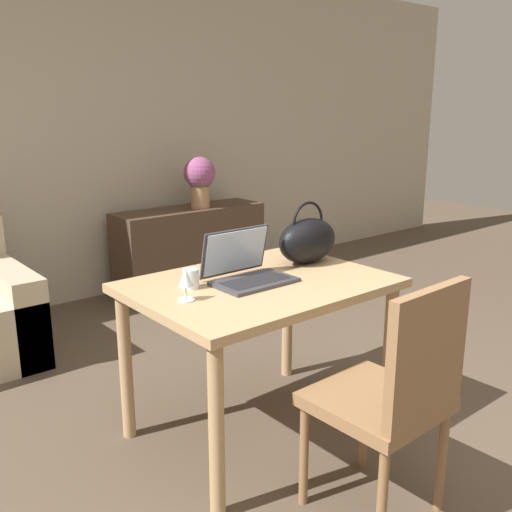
{
  "coord_description": "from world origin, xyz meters",
  "views": [
    {
      "loc": [
        -1.47,
        -1.17,
        1.51
      ],
      "look_at": [
        0.09,
        0.72,
        0.88
      ],
      "focal_mm": 40.0,
      "sensor_mm": 36.0,
      "label": 1
    }
  ],
  "objects_px": {
    "chair": "(394,391)",
    "handbag": "(308,240)",
    "drinking_glass": "(191,279)",
    "wine_glass": "(186,280)",
    "laptop": "(245,267)",
    "flower_vase": "(200,178)"
  },
  "relations": [
    {
      "from": "laptop",
      "to": "handbag",
      "type": "height_order",
      "value": "handbag"
    },
    {
      "from": "handbag",
      "to": "flower_vase",
      "type": "relative_size",
      "value": 0.81
    },
    {
      "from": "chair",
      "to": "drinking_glass",
      "type": "distance_m",
      "value": 0.96
    },
    {
      "from": "chair",
      "to": "handbag",
      "type": "relative_size",
      "value": 2.72
    },
    {
      "from": "drinking_glass",
      "to": "handbag",
      "type": "distance_m",
      "value": 0.69
    },
    {
      "from": "chair",
      "to": "handbag",
      "type": "distance_m",
      "value": 1.01
    },
    {
      "from": "wine_glass",
      "to": "flower_vase",
      "type": "distance_m",
      "value": 2.56
    },
    {
      "from": "chair",
      "to": "drinking_glass",
      "type": "relative_size",
      "value": 10.89
    },
    {
      "from": "laptop",
      "to": "drinking_glass",
      "type": "xyz_separation_m",
      "value": [
        -0.26,
        0.06,
        -0.02
      ]
    },
    {
      "from": "drinking_glass",
      "to": "wine_glass",
      "type": "xyz_separation_m",
      "value": [
        -0.11,
        -0.12,
        0.05
      ]
    },
    {
      "from": "chair",
      "to": "drinking_glass",
      "type": "xyz_separation_m",
      "value": [
        -0.28,
        0.88,
        0.27
      ]
    },
    {
      "from": "handbag",
      "to": "flower_vase",
      "type": "xyz_separation_m",
      "value": [
        0.7,
        1.98,
        0.08
      ]
    },
    {
      "from": "drinking_glass",
      "to": "handbag",
      "type": "xyz_separation_m",
      "value": [
        0.69,
        -0.02,
        0.07
      ]
    },
    {
      "from": "laptop",
      "to": "handbag",
      "type": "xyz_separation_m",
      "value": [
        0.43,
        0.04,
        0.06
      ]
    },
    {
      "from": "laptop",
      "to": "drinking_glass",
      "type": "bearing_deg",
      "value": 167.35
    },
    {
      "from": "wine_glass",
      "to": "handbag",
      "type": "relative_size",
      "value": 0.39
    },
    {
      "from": "wine_glass",
      "to": "handbag",
      "type": "bearing_deg",
      "value": 7.64
    },
    {
      "from": "handbag",
      "to": "wine_glass",
      "type": "bearing_deg",
      "value": -172.36
    },
    {
      "from": "wine_glass",
      "to": "flower_vase",
      "type": "bearing_deg",
      "value": 54.46
    },
    {
      "from": "wine_glass",
      "to": "drinking_glass",
      "type": "bearing_deg",
      "value": 49.67
    },
    {
      "from": "laptop",
      "to": "flower_vase",
      "type": "distance_m",
      "value": 2.31
    },
    {
      "from": "laptop",
      "to": "wine_glass",
      "type": "height_order",
      "value": "laptop"
    }
  ]
}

